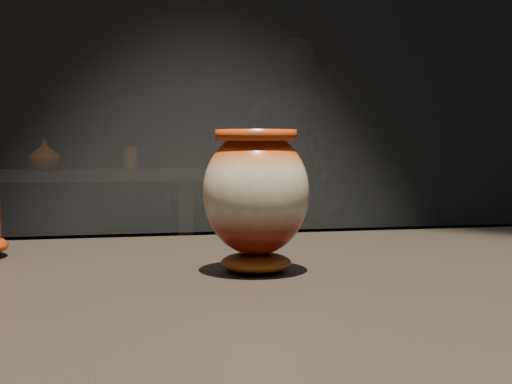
# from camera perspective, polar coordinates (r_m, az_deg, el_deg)

# --- Properties ---
(main_vase) EXTENTS (0.16, 0.16, 0.17)m
(main_vase) POSITION_cam_1_polar(r_m,az_deg,el_deg) (0.86, 0.00, -0.21)
(main_vase) COLOR #631308
(main_vase) RESTS_ON display_plinth
(back_shelf) EXTENTS (2.00, 0.60, 0.90)m
(back_shelf) POSITION_cam_1_polar(r_m,az_deg,el_deg) (4.16, -17.75, -2.01)
(back_shelf) COLOR black
(back_shelf) RESTS_ON ground
(back_vase_mid) EXTENTS (0.19, 0.19, 0.17)m
(back_vase_mid) POSITION_cam_1_polar(r_m,az_deg,el_deg) (4.16, -16.55, 2.85)
(back_vase_mid) COLOR #631308
(back_vase_mid) RESTS_ON back_shelf
(back_vase_right) EXTENTS (0.08, 0.08, 0.13)m
(back_vase_right) POSITION_cam_1_polar(r_m,az_deg,el_deg) (4.08, -9.97, 2.64)
(back_vase_right) COLOR brown
(back_vase_right) RESTS_ON back_shelf
(visitor) EXTENTS (0.68, 0.48, 1.78)m
(visitor) POSITION_cam_1_polar(r_m,az_deg,el_deg) (5.06, 2.64, 2.10)
(visitor) COLOR black
(visitor) RESTS_ON ground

